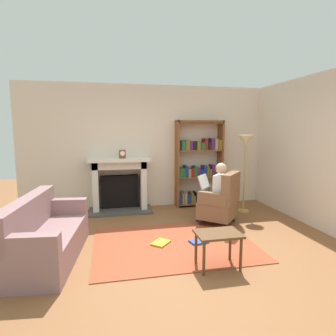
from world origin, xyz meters
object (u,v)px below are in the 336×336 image
at_px(mantel_clock, 122,154).
at_px(side_table, 218,238).
at_px(floor_lamp, 245,147).
at_px(fireplace, 120,183).
at_px(armchair_reading, 221,202).
at_px(sofa_floral, 45,237).
at_px(bookshelf, 199,166).
at_px(seated_reader, 215,190).

xyz_separation_m(mantel_clock, side_table, (1.03, -2.72, -0.84)).
bearing_deg(mantel_clock, floor_lamp, -12.38).
relative_size(fireplace, armchair_reading, 1.35).
xyz_separation_m(sofa_floral, side_table, (2.17, -0.69, 0.07)).
height_order(armchair_reading, sofa_floral, armchair_reading).
xyz_separation_m(mantel_clock, sofa_floral, (-1.14, -2.03, -0.91)).
relative_size(armchair_reading, side_table, 1.73).
bearing_deg(floor_lamp, sofa_floral, -157.82).
relative_size(bookshelf, seated_reader, 1.70).
bearing_deg(sofa_floral, fireplace, -20.59).
xyz_separation_m(armchair_reading, side_table, (-0.68, -1.53, -0.04)).
bearing_deg(side_table, floor_lamp, 56.09).
distance_m(seated_reader, side_table, 1.73).
relative_size(armchair_reading, floor_lamp, 0.60).
height_order(bookshelf, armchair_reading, bookshelf).
distance_m(mantel_clock, seated_reader, 2.06).
bearing_deg(side_table, bookshelf, 76.42).
xyz_separation_m(fireplace, bookshelf, (1.79, 0.04, 0.31)).
distance_m(side_table, floor_lamp, 2.80).
bearing_deg(fireplace, sofa_floral, -116.82).
relative_size(seated_reader, sofa_floral, 0.64).
bearing_deg(sofa_floral, bookshelf, -46.68).
bearing_deg(seated_reader, sofa_floral, -30.35).
height_order(fireplace, side_table, fireplace).
xyz_separation_m(mantel_clock, bookshelf, (1.72, 0.14, -0.31)).
xyz_separation_m(mantel_clock, armchair_reading, (1.72, -1.19, -0.80)).
xyz_separation_m(fireplace, floor_lamp, (2.56, -0.65, 0.77)).
distance_m(seated_reader, floor_lamp, 1.28).
xyz_separation_m(armchair_reading, seated_reader, (-0.09, 0.08, 0.20)).
bearing_deg(fireplace, bookshelf, 1.19).
bearing_deg(sofa_floral, mantel_clock, -23.12).
bearing_deg(floor_lamp, seated_reader, -146.99).
bearing_deg(mantel_clock, sofa_floral, -119.35).
bearing_deg(seated_reader, bookshelf, -143.08).
bearing_deg(mantel_clock, bookshelf, 4.51).
relative_size(seated_reader, side_table, 2.04).
xyz_separation_m(mantel_clock, seated_reader, (1.63, -1.11, -0.61)).
bearing_deg(floor_lamp, side_table, -123.91).
bearing_deg(side_table, sofa_floral, 162.36).
distance_m(fireplace, side_table, 3.03).
distance_m(fireplace, floor_lamp, 2.75).
relative_size(armchair_reading, seated_reader, 0.85).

